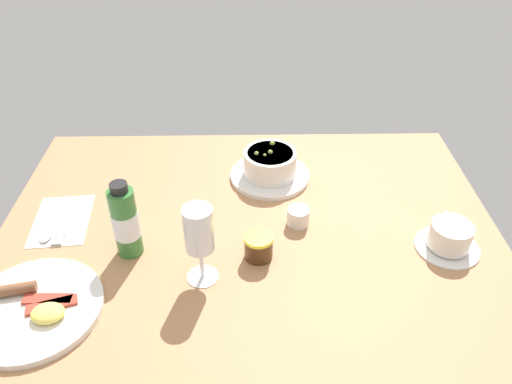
% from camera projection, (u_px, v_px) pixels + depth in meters
% --- Properties ---
extents(ground_plane, '(1.10, 0.84, 0.03)m').
position_uv_depth(ground_plane, '(250.00, 236.00, 1.11)').
color(ground_plane, '#A8754C').
extents(porridge_bowl, '(0.20, 0.20, 0.08)m').
position_uv_depth(porridge_bowl, '(271.00, 166.00, 1.25)').
color(porridge_bowl, silver).
rests_on(porridge_bowl, ground_plane).
extents(cutlery_setting, '(0.14, 0.19, 0.01)m').
position_uv_depth(cutlery_setting, '(62.00, 221.00, 1.13)').
color(cutlery_setting, silver).
rests_on(cutlery_setting, ground_plane).
extents(coffee_cup, '(0.13, 0.14, 0.06)m').
position_uv_depth(coffee_cup, '(451.00, 237.00, 1.04)').
color(coffee_cup, silver).
rests_on(coffee_cup, ground_plane).
extents(creamer_jug, '(0.05, 0.06, 0.05)m').
position_uv_depth(creamer_jug, '(299.00, 216.00, 1.11)').
color(creamer_jug, silver).
rests_on(creamer_jug, ground_plane).
extents(wine_glass, '(0.06, 0.06, 0.17)m').
position_uv_depth(wine_glass, '(200.00, 233.00, 0.93)').
color(wine_glass, white).
rests_on(wine_glass, ground_plane).
extents(jam_jar, '(0.06, 0.06, 0.06)m').
position_uv_depth(jam_jar, '(260.00, 246.00, 1.03)').
color(jam_jar, '#492A16').
rests_on(jam_jar, ground_plane).
extents(sauce_bottle_green, '(0.05, 0.05, 0.17)m').
position_uv_depth(sauce_bottle_green, '(127.00, 222.00, 1.01)').
color(sauce_bottle_green, '#337233').
rests_on(sauce_bottle_green, ground_plane).
extents(breakfast_plate, '(0.25, 0.25, 0.04)m').
position_uv_depth(breakfast_plate, '(36.00, 308.00, 0.92)').
color(breakfast_plate, silver).
rests_on(breakfast_plate, ground_plane).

